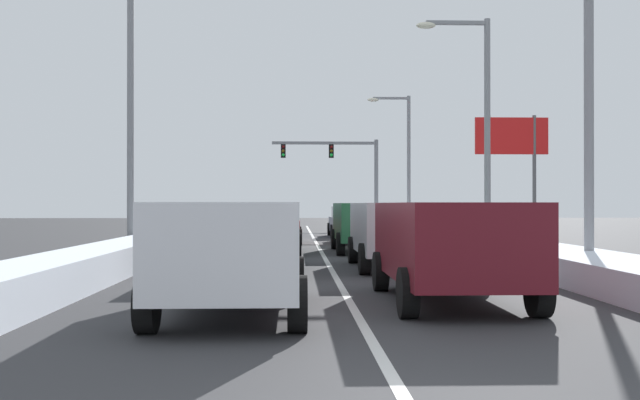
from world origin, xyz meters
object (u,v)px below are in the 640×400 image
object	(u,v)px
suv_white_center_lane_nearest	(233,246)
traffic_light_gantry	(344,164)
suv_green_right_lane_third	(365,222)
sedan_gray_right_lane_fifth	(349,222)
suv_charcoal_center_lane_third	(269,223)
street_lamp_right_mid	(477,112)
street_lamp_left_mid	(141,87)
suv_black_center_lane_second	(254,230)
sedan_tan_right_lane_fourth	(360,225)
suv_maroon_right_lane_nearest	(449,242)
suv_navy_center_lane_fifth	(276,216)
sedan_red_center_lane_fourth	(278,225)
suv_silver_right_lane_second	(396,229)
street_lamp_right_near	(575,38)
street_lamp_right_far	(403,150)
roadside_sign_right	(512,149)

from	to	relation	value
suv_white_center_lane_nearest	traffic_light_gantry	distance (m)	41.95
suv_green_right_lane_third	traffic_light_gantry	xyz separation A→B (m)	(1.07, 27.40, 3.48)
sedan_gray_right_lane_fifth	suv_charcoal_center_lane_third	world-z (taller)	suv_charcoal_center_lane_third
suv_green_right_lane_third	suv_charcoal_center_lane_third	xyz separation A→B (m)	(-3.28, -0.30, 0.00)
traffic_light_gantry	street_lamp_right_mid	distance (m)	26.57
suv_charcoal_center_lane_third	street_lamp_left_mid	size ratio (longest dim) A/B	0.53
sedan_gray_right_lane_fifth	suv_black_center_lane_second	bearing A→B (deg)	-101.16
sedan_tan_right_lane_fourth	suv_black_center_lane_second	size ratio (longest dim) A/B	0.92
suv_maroon_right_lane_nearest	suv_green_right_lane_third	distance (m)	13.03
suv_green_right_lane_third	suv_navy_center_lane_fifth	size ratio (longest dim) A/B	1.00
suv_maroon_right_lane_nearest	sedan_red_center_lane_fourth	bearing A→B (deg)	99.96
street_lamp_right_mid	suv_silver_right_lane_second	bearing A→B (deg)	-117.92
street_lamp_left_mid	suv_maroon_right_lane_nearest	bearing A→B (deg)	-57.58
sedan_red_center_lane_fourth	street_lamp_right_near	world-z (taller)	street_lamp_right_near
sedan_red_center_lane_fourth	street_lamp_right_far	bearing A→B (deg)	63.18
street_lamp_right_near	street_lamp_left_mid	world-z (taller)	street_lamp_right_near
sedan_gray_right_lane_fifth	street_lamp_right_mid	size ratio (longest dim) A/B	0.54
suv_navy_center_lane_fifth	street_lamp_right_near	distance (m)	22.90
sedan_red_center_lane_fourth	traffic_light_gantry	world-z (taller)	traffic_light_gantry
suv_navy_center_lane_fifth	roadside_sign_right	size ratio (longest dim) A/B	0.89
suv_maroon_right_lane_nearest	traffic_light_gantry	bearing A→B (deg)	88.71
sedan_tan_right_lane_fourth	suv_white_center_lane_nearest	bearing A→B (deg)	-100.43
suv_navy_center_lane_fifth	street_lamp_right_mid	world-z (taller)	street_lamp_right_mid
suv_green_right_lane_third	suv_maroon_right_lane_nearest	bearing A→B (deg)	-89.30
suv_black_center_lane_second	street_lamp_right_far	xyz separation A→B (m)	(7.66, 27.39, 3.93)
sedan_red_center_lane_fourth	traffic_light_gantry	distance (m)	22.47
suv_white_center_lane_nearest	street_lamp_left_mid	distance (m)	14.31
suv_silver_right_lane_second	traffic_light_gantry	distance (m)	34.03
traffic_light_gantry	roadside_sign_right	distance (m)	21.51
suv_navy_center_lane_fifth	street_lamp_right_near	size ratio (longest dim) A/B	0.53
sedan_gray_right_lane_fifth	street_lamp_left_mid	xyz separation A→B (m)	(-7.67, -12.77, 4.64)
suv_charcoal_center_lane_third	roadside_sign_right	world-z (taller)	roadside_sign_right
roadside_sign_right	sedan_red_center_lane_fourth	bearing A→B (deg)	-173.81
suv_white_center_lane_nearest	traffic_light_gantry	size ratio (longest dim) A/B	0.65
sedan_red_center_lane_fourth	sedan_gray_right_lane_fifth	bearing A→B (deg)	60.26
sedan_gray_right_lane_fifth	street_lamp_right_near	size ratio (longest dim) A/B	0.49
suv_silver_right_lane_second	suv_green_right_lane_third	world-z (taller)	same
traffic_light_gantry	roadside_sign_right	bearing A→B (deg)	-73.93
sedan_tan_right_lane_fourth	street_lamp_right_mid	world-z (taller)	street_lamp_right_mid
sedan_tan_right_lane_fourth	street_lamp_right_near	xyz separation A→B (m)	(3.63, -14.46, 4.67)
sedan_red_center_lane_fourth	suv_white_center_lane_nearest	bearing A→B (deg)	-90.66
suv_maroon_right_lane_nearest	suv_silver_right_lane_second	size ratio (longest dim) A/B	1.00
suv_black_center_lane_second	street_lamp_right_near	xyz separation A→B (m)	(7.38, -1.41, 4.42)
suv_charcoal_center_lane_third	sedan_red_center_lane_fourth	distance (m)	5.94
suv_white_center_lane_nearest	suv_navy_center_lane_fifth	bearing A→B (deg)	89.96
suv_navy_center_lane_fifth	street_lamp_right_near	world-z (taller)	street_lamp_right_near
suv_navy_center_lane_fifth	roadside_sign_right	xyz separation A→B (m)	(10.35, -5.93, 3.00)
traffic_light_gantry	street_lamp_right_far	bearing A→B (deg)	-66.13
suv_white_center_lane_nearest	roadside_sign_right	world-z (taller)	roadside_sign_right
suv_navy_center_lane_fifth	suv_black_center_lane_second	bearing A→B (deg)	-90.24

